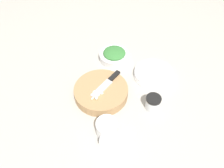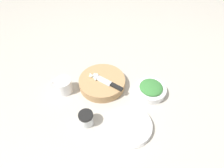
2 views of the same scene
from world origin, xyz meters
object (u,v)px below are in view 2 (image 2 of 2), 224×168
coffee_mug (64,86)px  plate_stack (130,126)px  chef_knife (109,83)px  garlic_cloves (93,76)px  herb_bowl (151,89)px  spice_jar (86,119)px  cutting_board (102,82)px

coffee_mug → plate_stack: coffee_mug is taller
chef_knife → garlic_cloves: (0.09, -0.04, 0.00)m
chef_knife → coffee_mug: bearing=126.2°
coffee_mug → herb_bowl: bearing=-178.4°
herb_bowl → spice_jar: size_ratio=2.38×
chef_knife → plate_stack: bearing=-121.8°
chef_knife → spice_jar: spice_jar is taller
cutting_board → garlic_cloves: garlic_cloves is taller
chef_knife → garlic_cloves: size_ratio=3.16×
cutting_board → garlic_cloves: (0.05, -0.01, 0.03)m
garlic_cloves → herb_bowl: bearing=170.8°
cutting_board → chef_knife: (-0.04, 0.03, 0.03)m
chef_knife → herb_bowl: 0.23m
herb_bowl → coffee_mug: 0.48m
cutting_board → herb_bowl: 0.27m
garlic_cloves → coffee_mug: bearing=22.2°
spice_jar → coffee_mug: bearing=-51.0°
chef_knife → garlic_cloves: 0.10m
cutting_board → spice_jar: bearing=78.6°
herb_bowl → chef_knife: bearing=-2.3°
garlic_cloves → herb_bowl: size_ratio=0.34×
herb_bowl → plate_stack: herb_bowl is taller
chef_knife → herb_bowl: size_ratio=1.09×
cutting_board → plate_stack: size_ratio=1.23×
chef_knife → plate_stack: 0.26m
chef_knife → spice_jar: bearing=-171.3°
garlic_cloves → spice_jar: (0.00, 0.26, -0.02)m
chef_knife → herb_bowl: bearing=-61.1°
cutting_board → chef_knife: chef_knife is taller
herb_bowl → coffee_mug: size_ratio=1.44×
cutting_board → garlic_cloves: 0.06m
chef_knife → herb_bowl: herb_bowl is taller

